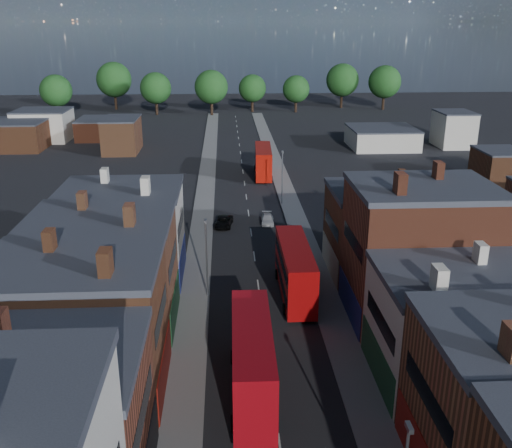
{
  "coord_description": "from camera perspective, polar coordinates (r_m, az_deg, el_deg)",
  "views": [
    {
      "loc": [
        -3.19,
        -21.52,
        25.95
      ],
      "look_at": [
        0.0,
        36.37,
        5.31
      ],
      "focal_mm": 40.0,
      "sensor_mm": 36.0,
      "label": 1
    }
  ],
  "objects": [
    {
      "name": "lamp_post_3",
      "position": [
        84.66,
        2.65,
        5.04
      ],
      "size": [
        0.25,
        0.7,
        8.12
      ],
      "color": "slate",
      "rests_on": "ground"
    },
    {
      "name": "pavement_east",
      "position": [
        76.67,
        4.29,
        -0.19
      ],
      "size": [
        3.0,
        200.0,
        0.12
      ],
      "primitive_type": "cube",
      "color": "gray",
      "rests_on": "ground"
    },
    {
      "name": "pavement_west",
      "position": [
        76.13,
        -5.46,
        -0.38
      ],
      "size": [
        3.0,
        200.0,
        0.12
      ],
      "primitive_type": "cube",
      "color": "gray",
      "rests_on": "ground"
    },
    {
      "name": "bus_1",
      "position": [
        56.6,
        3.92,
        -4.54
      ],
      "size": [
        3.14,
        12.22,
        5.27
      ],
      "rotation": [
        0.0,
        0.0,
        0.0
      ],
      "color": "#AD090A",
      "rests_on": "ground"
    },
    {
      "name": "car_2",
      "position": [
        76.38,
        -3.26,
        0.22
      ],
      "size": [
        2.75,
        4.9,
        1.29
      ],
      "primitive_type": "imported",
      "rotation": [
        0.0,
        0.0,
        -0.13
      ],
      "color": "black",
      "rests_on": "ground"
    },
    {
      "name": "bus_0",
      "position": [
        42.32,
        -0.38,
        -13.38
      ],
      "size": [
        3.29,
        12.54,
        5.4
      ],
      "rotation": [
        0.0,
        0.0,
        -0.01
      ],
      "color": "#AC0913",
      "rests_on": "ground"
    },
    {
      "name": "lamp_post_2",
      "position": [
        55.76,
        -4.99,
        -2.88
      ],
      "size": [
        0.25,
        0.7,
        8.12
      ],
      "color": "slate",
      "rests_on": "ground"
    },
    {
      "name": "car_3",
      "position": [
        77.47,
        1.15,
        0.48
      ],
      "size": [
        1.77,
        4.1,
        1.17
      ],
      "primitive_type": "imported",
      "rotation": [
        0.0,
        0.0,
        -0.03
      ],
      "color": "silver",
      "rests_on": "ground"
    },
    {
      "name": "bus_2",
      "position": [
        100.91,
        0.73,
        6.32
      ],
      "size": [
        3.42,
        12.06,
        5.16
      ],
      "rotation": [
        0.0,
        0.0,
        -0.04
      ],
      "color": "#A51007",
      "rests_on": "ground"
    }
  ]
}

